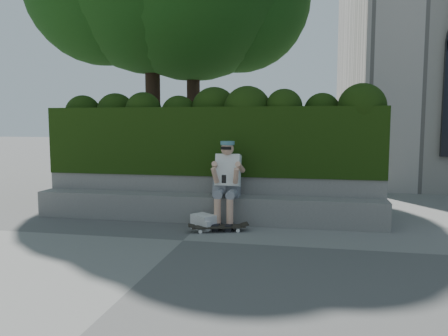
% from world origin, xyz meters
% --- Properties ---
extents(ground, '(80.00, 80.00, 0.00)m').
position_xyz_m(ground, '(0.00, 0.00, 0.00)').
color(ground, slate).
rests_on(ground, ground).
extents(bench_ledge, '(6.00, 0.45, 0.45)m').
position_xyz_m(bench_ledge, '(0.00, 1.25, 0.23)').
color(bench_ledge, gray).
rests_on(bench_ledge, ground).
extents(planter_wall, '(6.00, 0.50, 0.75)m').
position_xyz_m(planter_wall, '(0.00, 1.73, 0.38)').
color(planter_wall, gray).
rests_on(planter_wall, ground).
extents(hedge, '(6.00, 1.00, 1.20)m').
position_xyz_m(hedge, '(0.00, 1.95, 1.35)').
color(hedge, black).
rests_on(hedge, planter_wall).
extents(person, '(0.40, 0.76, 1.38)m').
position_xyz_m(person, '(0.44, 1.07, 0.75)').
color(person, slate).
rests_on(person, ground).
extents(skateboard, '(0.85, 0.46, 0.09)m').
position_xyz_m(skateboard, '(0.39, 0.60, 0.07)').
color(skateboard, black).
rests_on(skateboard, ground).
extents(backpack_plaid, '(0.27, 0.16, 0.39)m').
position_xyz_m(backpack_plaid, '(0.33, 1.15, 0.64)').
color(backpack_plaid, '#9FA0A4').
rests_on(backpack_plaid, bench_ledge).
extents(backpack_ground, '(0.44, 0.42, 0.23)m').
position_xyz_m(backpack_ground, '(0.13, 0.71, 0.12)').
color(backpack_ground, beige).
rests_on(backpack_ground, ground).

